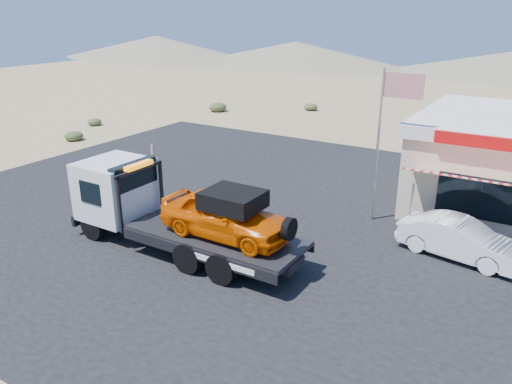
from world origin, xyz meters
TOP-DOWN VIEW (x-y plane):
  - ground at (0.00, 0.00)m, footprint 120.00×120.00m
  - asphalt_lot at (2.00, 3.00)m, footprint 32.00×24.00m
  - tow_truck at (-0.16, -1.69)m, footprint 8.71×2.58m
  - white_sedan at (8.33, 2.87)m, footprint 4.26×2.08m
  - flagpole at (4.93, 4.50)m, footprint 1.55×0.10m
  - desert_scrub at (-13.34, 11.18)m, footprint 22.57×34.11m
  - distant_hills at (-9.77, 55.14)m, footprint 126.00×48.00m

SIDE VIEW (x-z plane):
  - ground at x=0.00m, z-range 0.00..0.00m
  - asphalt_lot at x=2.00m, z-range 0.00..0.02m
  - desert_scrub at x=-13.34m, z-range -0.08..0.71m
  - white_sedan at x=8.33m, z-range 0.02..1.36m
  - tow_truck at x=-0.16m, z-range 0.11..3.02m
  - distant_hills at x=-9.77m, z-range -0.21..3.99m
  - flagpole at x=4.93m, z-range 0.76..6.76m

